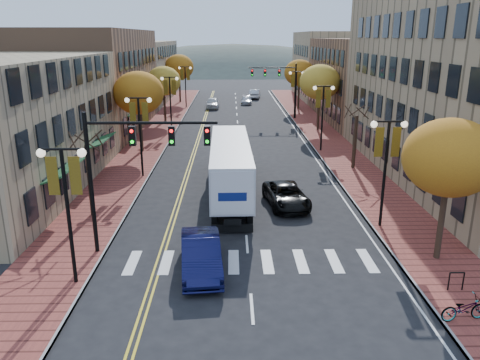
{
  "coord_description": "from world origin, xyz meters",
  "views": [
    {
      "loc": [
        -0.77,
        -18.08,
        10.25
      ],
      "look_at": [
        -0.28,
        8.08,
        2.2
      ],
      "focal_mm": 35.0,
      "sensor_mm": 36.0,
      "label": 1
    }
  ],
  "objects_px": {
    "semi_truck": "(230,162)",
    "bicycle": "(464,308)",
    "black_suv": "(286,195)",
    "navy_sedan": "(201,254)"
  },
  "relations": [
    {
      "from": "semi_truck",
      "to": "black_suv",
      "type": "xyz_separation_m",
      "value": [
        3.53,
        -2.64,
        -1.5
      ]
    },
    {
      "from": "bicycle",
      "to": "navy_sedan",
      "type": "bearing_deg",
      "value": 57.78
    },
    {
      "from": "semi_truck",
      "to": "black_suv",
      "type": "height_order",
      "value": "semi_truck"
    },
    {
      "from": "semi_truck",
      "to": "black_suv",
      "type": "distance_m",
      "value": 4.65
    },
    {
      "from": "navy_sedan",
      "to": "black_suv",
      "type": "xyz_separation_m",
      "value": [
        4.83,
        8.51,
        -0.13
      ]
    },
    {
      "from": "black_suv",
      "to": "semi_truck",
      "type": "bearing_deg",
      "value": 135.57
    },
    {
      "from": "semi_truck",
      "to": "bicycle",
      "type": "bearing_deg",
      "value": -61.7
    },
    {
      "from": "semi_truck",
      "to": "navy_sedan",
      "type": "bearing_deg",
      "value": -97.73
    },
    {
      "from": "black_suv",
      "to": "bicycle",
      "type": "xyz_separation_m",
      "value": [
        5.14,
        -12.79,
        -0.06
      ]
    },
    {
      "from": "navy_sedan",
      "to": "bicycle",
      "type": "xyz_separation_m",
      "value": [
        9.98,
        -4.29,
        -0.18
      ]
    }
  ]
}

